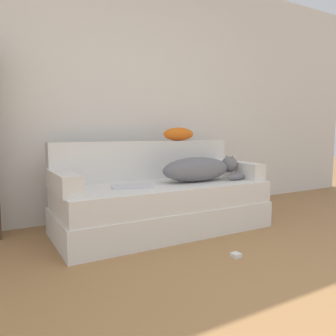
% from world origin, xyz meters
% --- Properties ---
extents(wall_back, '(7.35, 0.06, 2.70)m').
position_xyz_m(wall_back, '(0.00, 2.70, 1.35)').
color(wall_back, silver).
rests_on(wall_back, ground_plane).
extents(couch, '(1.93, 0.85, 0.44)m').
position_xyz_m(couch, '(0.09, 1.98, 0.21)').
color(couch, silver).
rests_on(couch, ground_plane).
extents(couch_backrest, '(1.89, 0.15, 0.38)m').
position_xyz_m(couch_backrest, '(0.09, 2.33, 0.63)').
color(couch_backrest, silver).
rests_on(couch_backrest, couch).
extents(couch_arm_left, '(0.15, 0.66, 0.16)m').
position_xyz_m(couch_arm_left, '(-0.80, 1.97, 0.52)').
color(couch_arm_left, silver).
rests_on(couch_arm_left, couch).
extents(couch_arm_right, '(0.15, 0.66, 0.16)m').
position_xyz_m(couch_arm_right, '(0.98, 1.97, 0.52)').
color(couch_arm_right, silver).
rests_on(couch_arm_right, couch).
extents(dog, '(0.84, 0.31, 0.24)m').
position_xyz_m(dog, '(0.46, 1.91, 0.55)').
color(dog, slate).
rests_on(dog, couch).
extents(laptop, '(0.38, 0.29, 0.02)m').
position_xyz_m(laptop, '(-0.24, 1.91, 0.45)').
color(laptop, silver).
rests_on(laptop, couch).
extents(throw_pillow, '(0.35, 0.17, 0.14)m').
position_xyz_m(throw_pillow, '(0.47, 2.32, 0.88)').
color(throw_pillow, orange).
rests_on(throw_pillow, couch_backrest).
extents(power_adapter, '(0.06, 0.06, 0.03)m').
position_xyz_m(power_adapter, '(0.23, 1.13, 0.02)').
color(power_adapter, silver).
rests_on(power_adapter, ground_plane).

